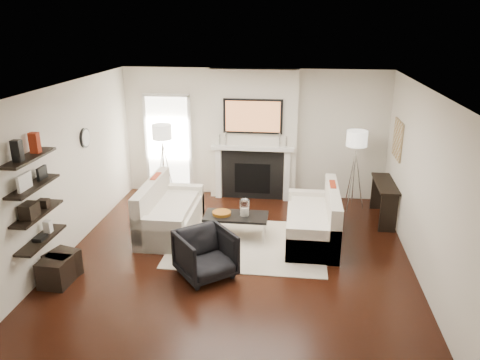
# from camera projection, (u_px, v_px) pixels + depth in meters

# --- Properties ---
(room_envelope) EXTENTS (6.00, 6.00, 6.00)m
(room_envelope) POSITION_uv_depth(u_px,v_px,m) (235.00, 180.00, 6.99)
(room_envelope) COLOR black
(room_envelope) RESTS_ON ground
(chimney_breast) EXTENTS (1.80, 0.25, 2.70)m
(chimney_breast) POSITION_uv_depth(u_px,v_px,m) (253.00, 135.00, 9.69)
(chimney_breast) COLOR silver
(chimney_breast) RESTS_ON floor
(fireplace_surround) EXTENTS (1.30, 0.02, 1.04)m
(fireplace_surround) POSITION_uv_depth(u_px,v_px,m) (252.00, 175.00, 9.83)
(fireplace_surround) COLOR black
(fireplace_surround) RESTS_ON floor
(firebox) EXTENTS (0.75, 0.02, 0.65)m
(firebox) POSITION_uv_depth(u_px,v_px,m) (252.00, 178.00, 9.85)
(firebox) COLOR black
(firebox) RESTS_ON floor
(mantel_pilaster_l) EXTENTS (0.12, 0.08, 1.10)m
(mantel_pilaster_l) POSITION_uv_depth(u_px,v_px,m) (218.00, 173.00, 9.88)
(mantel_pilaster_l) COLOR white
(mantel_pilaster_l) RESTS_ON floor
(mantel_pilaster_r) EXTENTS (0.12, 0.08, 1.10)m
(mantel_pilaster_r) POSITION_uv_depth(u_px,v_px,m) (287.00, 176.00, 9.71)
(mantel_pilaster_r) COLOR white
(mantel_pilaster_r) RESTS_ON floor
(mantel_shelf) EXTENTS (1.70, 0.18, 0.07)m
(mantel_shelf) POSITION_uv_depth(u_px,v_px,m) (252.00, 148.00, 9.59)
(mantel_shelf) COLOR white
(mantel_shelf) RESTS_ON chimney_breast
(tv_body) EXTENTS (1.20, 0.06, 0.70)m
(tv_body) POSITION_uv_depth(u_px,v_px,m) (253.00, 116.00, 9.40)
(tv_body) COLOR black
(tv_body) RESTS_ON chimney_breast
(tv_screen) EXTENTS (1.10, 0.00, 0.62)m
(tv_screen) POSITION_uv_depth(u_px,v_px,m) (253.00, 117.00, 9.37)
(tv_screen) COLOR #BF723F
(tv_screen) RESTS_ON tv_body
(candlestick_l_tall) EXTENTS (0.04, 0.04, 0.30)m
(candlestick_l_tall) POSITION_uv_depth(u_px,v_px,m) (226.00, 139.00, 9.60)
(candlestick_l_tall) COLOR silver
(candlestick_l_tall) RESTS_ON mantel_shelf
(candlestick_l_short) EXTENTS (0.04, 0.04, 0.24)m
(candlestick_l_short) POSITION_uv_depth(u_px,v_px,m) (220.00, 140.00, 9.63)
(candlestick_l_short) COLOR silver
(candlestick_l_short) RESTS_ON mantel_shelf
(candlestick_r_tall) EXTENTS (0.04, 0.04, 0.30)m
(candlestick_r_tall) POSITION_uv_depth(u_px,v_px,m) (280.00, 140.00, 9.48)
(candlestick_r_tall) COLOR silver
(candlestick_r_tall) RESTS_ON mantel_shelf
(candlestick_r_short) EXTENTS (0.04, 0.04, 0.24)m
(candlestick_r_short) POSITION_uv_depth(u_px,v_px,m) (286.00, 142.00, 9.47)
(candlestick_r_short) COLOR silver
(candlestick_r_short) RESTS_ON mantel_shelf
(hallway_panel) EXTENTS (0.90, 0.02, 2.10)m
(hallway_panel) POSITION_uv_depth(u_px,v_px,m) (169.00, 145.00, 10.10)
(hallway_panel) COLOR white
(hallway_panel) RESTS_ON floor
(door_trim_l) EXTENTS (0.06, 0.06, 2.16)m
(door_trim_l) POSITION_uv_depth(u_px,v_px,m) (147.00, 145.00, 10.14)
(door_trim_l) COLOR white
(door_trim_l) RESTS_ON floor
(door_trim_r) EXTENTS (0.06, 0.06, 2.16)m
(door_trim_r) POSITION_uv_depth(u_px,v_px,m) (190.00, 146.00, 10.03)
(door_trim_r) COLOR white
(door_trim_r) RESTS_ON floor
(door_trim_top) EXTENTS (1.02, 0.06, 0.06)m
(door_trim_top) POSITION_uv_depth(u_px,v_px,m) (166.00, 95.00, 9.73)
(door_trim_top) COLOR white
(door_trim_top) RESTS_ON wall_back
(rug) EXTENTS (2.60, 2.00, 0.01)m
(rug) POSITION_uv_depth(u_px,v_px,m) (248.00, 244.00, 7.96)
(rug) COLOR #B7AA96
(rug) RESTS_ON floor
(loveseat_left_base) EXTENTS (0.85, 1.80, 0.42)m
(loveseat_left_base) POSITION_uv_depth(u_px,v_px,m) (171.00, 220.00, 8.41)
(loveseat_left_base) COLOR beige
(loveseat_left_base) RESTS_ON floor
(loveseat_left_back) EXTENTS (0.18, 1.80, 0.80)m
(loveseat_left_back) POSITION_uv_depth(u_px,v_px,m) (152.00, 203.00, 8.34)
(loveseat_left_back) COLOR beige
(loveseat_left_back) RESTS_ON floor
(loveseat_left_arm_n) EXTENTS (0.85, 0.18, 0.60)m
(loveseat_left_arm_n) POSITION_uv_depth(u_px,v_px,m) (158.00, 235.00, 7.62)
(loveseat_left_arm_n) COLOR beige
(loveseat_left_arm_n) RESTS_ON floor
(loveseat_left_arm_s) EXTENTS (0.85, 0.18, 0.60)m
(loveseat_left_arm_s) POSITION_uv_depth(u_px,v_px,m) (182.00, 199.00, 9.14)
(loveseat_left_arm_s) COLOR beige
(loveseat_left_arm_s) RESTS_ON floor
(loveseat_left_cushion) EXTENTS (0.63, 1.44, 0.10)m
(loveseat_left_cushion) POSITION_uv_depth(u_px,v_px,m) (173.00, 207.00, 8.32)
(loveseat_left_cushion) COLOR beige
(loveseat_left_cushion) RESTS_ON loveseat_left_base
(pillow_left_orange) EXTENTS (0.10, 0.42, 0.42)m
(pillow_left_orange) POSITION_uv_depth(u_px,v_px,m) (156.00, 187.00, 8.56)
(pillow_left_orange) COLOR #992A12
(pillow_left_orange) RESTS_ON loveseat_left_cushion
(pillow_left_charcoal) EXTENTS (0.10, 0.40, 0.40)m
(pillow_left_charcoal) POSITION_uv_depth(u_px,v_px,m) (146.00, 199.00, 8.00)
(pillow_left_charcoal) COLOR black
(pillow_left_charcoal) RESTS_ON loveseat_left_cushion
(loveseat_right_base) EXTENTS (0.85, 1.80, 0.42)m
(loveseat_right_base) POSITION_uv_depth(u_px,v_px,m) (311.00, 228.00, 8.07)
(loveseat_right_base) COLOR beige
(loveseat_right_base) RESTS_ON floor
(loveseat_right_back) EXTENTS (0.18, 1.80, 0.80)m
(loveseat_right_back) POSITION_uv_depth(u_px,v_px,m) (332.00, 213.00, 7.93)
(loveseat_right_back) COLOR beige
(loveseat_right_back) RESTS_ON floor
(loveseat_right_arm_n) EXTENTS (0.85, 0.18, 0.60)m
(loveseat_right_arm_n) POSITION_uv_depth(u_px,v_px,m) (313.00, 245.00, 7.29)
(loveseat_right_arm_n) COLOR beige
(loveseat_right_arm_n) RESTS_ON floor
(loveseat_right_arm_s) EXTENTS (0.85, 0.18, 0.60)m
(loveseat_right_arm_s) POSITION_uv_depth(u_px,v_px,m) (311.00, 206.00, 8.80)
(loveseat_right_arm_s) COLOR beige
(loveseat_right_arm_s) RESTS_ON floor
(loveseat_right_cushion) EXTENTS (0.63, 1.44, 0.10)m
(loveseat_right_cushion) POSITION_uv_depth(u_px,v_px,m) (309.00, 214.00, 7.99)
(loveseat_right_cushion) COLOR beige
(loveseat_right_cushion) RESTS_ON loveseat_right_base
(pillow_right_orange) EXTENTS (0.10, 0.42, 0.42)m
(pillow_right_orange) POSITION_uv_depth(u_px,v_px,m) (332.00, 195.00, 8.15)
(pillow_right_orange) COLOR #992A12
(pillow_right_orange) RESTS_ON loveseat_right_cushion
(pillow_right_charcoal) EXTENTS (0.10, 0.40, 0.40)m
(pillow_right_charcoal) POSITION_uv_depth(u_px,v_px,m) (334.00, 209.00, 7.59)
(pillow_right_charcoal) COLOR black
(pillow_right_charcoal) RESTS_ON loveseat_right_cushion
(coffee_table) EXTENTS (1.10, 0.55, 0.04)m
(coffee_table) POSITION_uv_depth(u_px,v_px,m) (236.00, 216.00, 8.10)
(coffee_table) COLOR black
(coffee_table) RESTS_ON floor
(coffee_leg_nw) EXTENTS (0.02, 0.02, 0.38)m
(coffee_leg_nw) POSITION_uv_depth(u_px,v_px,m) (205.00, 231.00, 8.02)
(coffee_leg_nw) COLOR silver
(coffee_leg_nw) RESTS_ON floor
(coffee_leg_ne) EXTENTS (0.02, 0.02, 0.38)m
(coffee_leg_ne) POSITION_uv_depth(u_px,v_px,m) (264.00, 234.00, 7.90)
(coffee_leg_ne) COLOR silver
(coffee_leg_ne) RESTS_ON floor
(coffee_leg_sw) EXTENTS (0.02, 0.02, 0.38)m
(coffee_leg_sw) POSITION_uv_depth(u_px,v_px,m) (210.00, 221.00, 8.43)
(coffee_leg_sw) COLOR silver
(coffee_leg_sw) RESTS_ON floor
(coffee_leg_se) EXTENTS (0.02, 0.02, 0.38)m
(coffee_leg_se) POSITION_uv_depth(u_px,v_px,m) (265.00, 224.00, 8.31)
(coffee_leg_se) COLOR silver
(coffee_leg_se) RESTS_ON floor
(hurricane_glass) EXTENTS (0.17, 0.17, 0.30)m
(hurricane_glass) POSITION_uv_depth(u_px,v_px,m) (245.00, 208.00, 8.03)
(hurricane_glass) COLOR white
(hurricane_glass) RESTS_ON coffee_table
(hurricane_candle) EXTENTS (0.10, 0.10, 0.14)m
(hurricane_candle) POSITION_uv_depth(u_px,v_px,m) (245.00, 212.00, 8.05)
(hurricane_candle) COLOR white
(hurricane_candle) RESTS_ON coffee_table
(copper_bowl) EXTENTS (0.32, 0.32, 0.05)m
(copper_bowl) POSITION_uv_depth(u_px,v_px,m) (222.00, 213.00, 8.11)
(copper_bowl) COLOR #C37320
(copper_bowl) RESTS_ON coffee_table
(armchair) EXTENTS (1.03, 1.02, 0.78)m
(armchair) POSITION_uv_depth(u_px,v_px,m) (206.00, 252.00, 6.88)
(armchair) COLOR black
(armchair) RESTS_ON floor
(lamp_left_post) EXTENTS (0.02, 0.02, 1.20)m
(lamp_left_post) POSITION_uv_depth(u_px,v_px,m) (164.00, 171.00, 9.83)
(lamp_left_post) COLOR silver
(lamp_left_post) RESTS_ON floor
(lamp_left_shade) EXTENTS (0.40, 0.40, 0.30)m
(lamp_left_shade) POSITION_uv_depth(u_px,v_px,m) (162.00, 132.00, 9.55)
(lamp_left_shade) COLOR white
(lamp_left_shade) RESTS_ON lamp_left_post
(lamp_left_leg_a) EXTENTS (0.25, 0.02, 1.23)m
(lamp_left_leg_a) POSITION_uv_depth(u_px,v_px,m) (169.00, 172.00, 9.81)
(lamp_left_leg_a) COLOR silver
(lamp_left_leg_a) RESTS_ON floor
(lamp_left_leg_b) EXTENTS (0.14, 0.22, 1.23)m
(lamp_left_leg_b) POSITION_uv_depth(u_px,v_px,m) (163.00, 170.00, 9.92)
(lamp_left_leg_b) COLOR silver
(lamp_left_leg_b) RESTS_ON floor
(lamp_left_leg_c) EXTENTS (0.14, 0.22, 1.23)m
(lamp_left_leg_c) POSITION_uv_depth(u_px,v_px,m) (160.00, 173.00, 9.74)
(lamp_left_leg_c) COLOR silver
(lamp_left_leg_c) RESTS_ON floor
(lamp_right_post) EXTENTS (0.02, 0.02, 1.20)m
(lamp_right_post) POSITION_uv_depth(u_px,v_px,m) (353.00, 180.00, 9.30)
(lamp_right_post) COLOR silver
(lamp_right_post) RESTS_ON floor
(lamp_right_shade) EXTENTS (0.40, 0.40, 0.30)m
(lamp_right_shade) POSITION_uv_depth(u_px,v_px,m) (357.00, 138.00, 9.02)
(lamp_right_shade) COLOR white
(lamp_right_shade) RESTS_ON lamp_right_post
(lamp_right_leg_a) EXTENTS (0.25, 0.02, 1.23)m
(lamp_right_leg_a) POSITION_uv_depth(u_px,v_px,m) (359.00, 180.00, 9.29)
(lamp_right_leg_a) COLOR silver
(lamp_right_leg_a) RESTS_ON floor
(lamp_right_leg_b) EXTENTS (0.14, 0.22, 1.23)m
(lamp_right_leg_b) POSITION_uv_depth(u_px,v_px,m) (350.00, 178.00, 9.40)
(lamp_right_leg_b) COLOR silver
(lamp_right_leg_b) RESTS_ON floor
(lamp_right_leg_c) EXTENTS (0.14, 0.22, 1.23)m
(lamp_right_leg_c) POSITION_uv_depth(u_px,v_px,m) (351.00, 181.00, 9.22)
(lamp_right_leg_c) COLOR silver
(lamp_right_leg_c) RESTS_ON floor
(console_top) EXTENTS (0.35, 1.20, 0.04)m
(console_top) POSITION_uv_depth(u_px,v_px,m) (385.00, 184.00, 8.71)
(console_top) COLOR black
(console_top) RESTS_ON floor
(console_leg_n) EXTENTS (0.30, 0.04, 0.71)m
(console_leg_n) POSITION_uv_depth(u_px,v_px,m) (388.00, 214.00, 8.32)
(console_leg_n) COLOR black
(console_leg_n) RESTS_ON floor
(console_leg_s) EXTENTS (0.30, 0.04, 0.71)m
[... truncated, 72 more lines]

